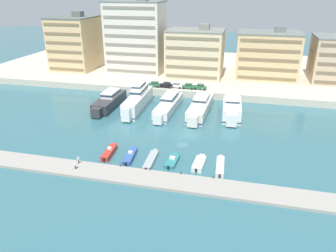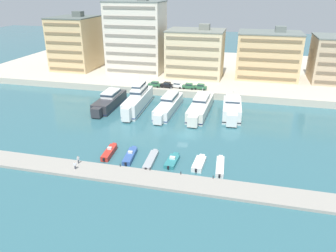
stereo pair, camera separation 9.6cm
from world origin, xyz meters
name	(u,v)px [view 2 (the right image)]	position (x,y,z in m)	size (l,w,h in m)	color
ground_plane	(183,135)	(0.00, 0.00, 0.00)	(400.00, 400.00, 0.00)	#336670
quay_promenade	(214,70)	(0.00, 63.54, 1.10)	(180.00, 70.00, 2.21)	beige
pier_dock	(160,180)	(0.00, -20.71, 0.28)	(120.00, 5.46, 0.55)	#9E998E
yacht_charcoal_far_left	(109,101)	(-25.01, 14.58, 1.83)	(4.97, 19.45, 6.32)	#333338
yacht_white_left	(138,100)	(-16.33, 15.16, 2.74)	(4.77, 22.30, 9.03)	white
yacht_white_mid_left	(169,105)	(-7.20, 15.07, 1.87)	(4.70, 21.36, 6.45)	white
yacht_ivory_center_left	(200,107)	(1.75, 15.96, 1.90)	(5.26, 22.29, 6.48)	silver
yacht_white_center	(232,109)	(10.47, 15.56, 2.06)	(5.68, 16.64, 6.73)	white
motorboat_red_far_left	(109,152)	(-13.19, -13.16, 0.55)	(2.05, 7.38, 1.55)	red
motorboat_blue_left	(130,156)	(-8.45, -13.44, 0.46)	(2.35, 7.75, 1.32)	#33569E
motorboat_grey_mid_left	(151,160)	(-3.79, -13.94, 0.38)	(1.98, 8.56, 0.83)	#9EA3A8
motorboat_teal_center_left	(172,161)	(0.55, -13.34, 0.40)	(2.23, 6.43, 1.27)	teal
motorboat_white_center	(199,163)	(6.03, -13.30, 0.54)	(2.27, 6.52, 1.56)	white
motorboat_white_center_right	(220,166)	(10.16, -13.41, 0.49)	(1.97, 8.01, 0.98)	white
car_green_far_left	(155,84)	(-15.81, 30.84, 3.18)	(4.22, 2.18, 1.80)	#2D6642
car_black_left	(167,85)	(-11.69, 30.99, 3.18)	(4.24, 2.21, 1.80)	black
car_white_mid_left	(177,85)	(-8.42, 31.54, 3.18)	(4.26, 2.27, 1.80)	white
car_green_center_left	(189,86)	(-4.49, 31.28, 3.18)	(4.16, 2.04, 1.80)	#2D6642
car_green_center	(201,87)	(-0.65, 31.48, 3.18)	(4.24, 2.23, 1.80)	#2D6642
apartment_block_far_left	(76,43)	(-53.60, 49.45, 12.26)	(15.84, 18.18, 22.01)	#E0BC84
apartment_block_left	(136,37)	(-28.55, 50.24, 15.19)	(21.20, 13.71, 27.87)	silver
apartment_block_mid_left	(195,53)	(-5.34, 48.02, 10.60)	(20.03, 14.84, 18.69)	beige
apartment_block_center_left	(268,55)	(20.11, 52.54, 10.32)	(21.67, 15.47, 18.13)	#E0BC84
pedestrian_near_edge	(78,159)	(-17.20, -19.07, 1.48)	(0.36, 0.57, 1.57)	#4C515B
pedestrian_mid_deck	(75,165)	(-16.74, -21.20, 1.48)	(0.58, 0.35, 1.57)	#282D3D
bollard_west	(120,165)	(-8.72, -18.23, 0.88)	(0.20, 0.20, 0.61)	#2D2D33
bollard_west_mid	(150,169)	(-2.69, -18.23, 0.88)	(0.20, 0.20, 0.61)	#2D2D33
bollard_east_mid	(181,173)	(3.33, -18.23, 0.88)	(0.20, 0.20, 0.61)	#2D2D33
bollard_east	(213,177)	(9.36, -18.23, 0.88)	(0.20, 0.20, 0.61)	#2D2D33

